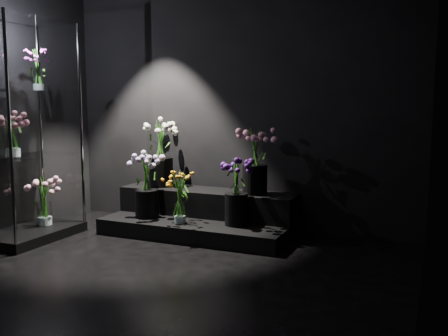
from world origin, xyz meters
The scene contains 13 objects.
floor centered at (0.00, 0.00, 0.00)m, with size 4.00×4.00×0.00m, color black.
wall_back centered at (0.00, 2.00, 1.40)m, with size 4.00×4.00×0.00m, color black.
wall_right centered at (2.00, 0.00, 1.40)m, with size 4.00×4.00×0.00m, color black.
display_riser centered at (-0.21, 1.61, 0.18)m, with size 1.97×0.87×0.44m.
display_case centered at (-1.68, 0.68, 1.09)m, with size 0.59×0.99×2.18m.
bouquet_orange_bells centered at (-0.29, 1.26, 0.44)m, with size 0.32×0.32×0.54m.
bouquet_lilac centered at (-0.75, 1.37, 0.55)m, with size 0.41×0.41×0.68m.
bouquet_purple centered at (0.26, 1.42, 0.54)m, with size 0.39×0.39×0.67m.
bouquet_cream_roses centered at (-0.79, 1.74, 0.85)m, with size 0.41×0.41×0.73m.
bouquet_pink_roses centered at (0.35, 1.70, 0.82)m, with size 0.47×0.47×0.67m.
bouquet_case_pink centered at (-1.72, 0.52, 1.07)m, with size 0.32×0.32×0.42m.
bouquet_case_magenta centered at (-1.68, 0.85, 1.70)m, with size 0.21×0.21×0.41m.
bouquet_case_base_pink centered at (-1.68, 0.86, 0.36)m, with size 0.41×0.41×0.50m.
Camera 1 is at (2.08, -3.07, 1.36)m, focal length 40.00 mm.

